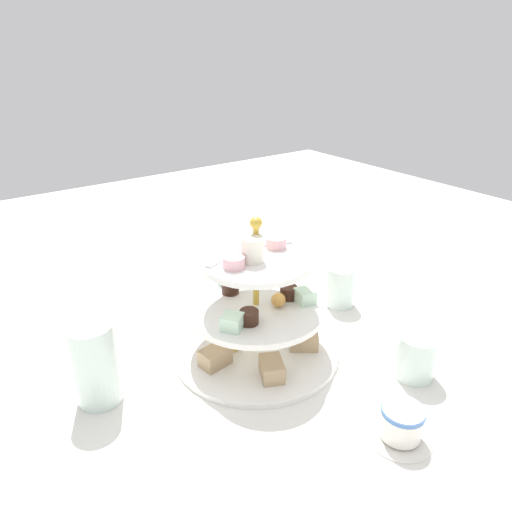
# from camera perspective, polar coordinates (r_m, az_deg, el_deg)

# --- Properties ---
(ground_plane) EXTENTS (2.40, 2.40, 0.00)m
(ground_plane) POSITION_cam_1_polar(r_m,az_deg,el_deg) (0.83, 0.00, -11.64)
(ground_plane) COLOR silver
(tiered_serving_stand) EXTENTS (0.29, 0.29, 0.25)m
(tiered_serving_stand) POSITION_cam_1_polar(r_m,az_deg,el_deg) (0.79, -0.02, -7.48)
(tiered_serving_stand) COLOR white
(tiered_serving_stand) RESTS_ON ground_plane
(water_glass_tall_right) EXTENTS (0.07, 0.07, 0.13)m
(water_glass_tall_right) POSITION_cam_1_polar(r_m,az_deg,el_deg) (0.74, -19.14, -12.32)
(water_glass_tall_right) COLOR silver
(water_glass_tall_right) RESTS_ON ground_plane
(water_glass_short_left) EXTENTS (0.06, 0.06, 0.08)m
(water_glass_short_left) POSITION_cam_1_polar(r_m,az_deg,el_deg) (0.80, 19.05, -11.51)
(water_glass_short_left) COLOR silver
(water_glass_short_left) RESTS_ON ground_plane
(teacup_with_saucer) EXTENTS (0.09, 0.09, 0.05)m
(teacup_with_saucer) POSITION_cam_1_polar(r_m,az_deg,el_deg) (0.70, 17.40, -19.09)
(teacup_with_saucer) COLOR white
(teacup_with_saucer) RESTS_ON ground_plane
(butter_knife_left) EXTENTS (0.17, 0.02, 0.00)m
(butter_knife_left) POSITION_cam_1_polar(r_m,az_deg,el_deg) (1.06, -10.06, -3.23)
(butter_knife_left) COLOR silver
(butter_knife_left) RESTS_ON ground_plane
(water_glass_mid_back) EXTENTS (0.06, 0.06, 0.08)m
(water_glass_mid_back) POSITION_cam_1_polar(r_m,az_deg,el_deg) (0.96, 10.30, -3.64)
(water_glass_mid_back) COLOR silver
(water_glass_mid_back) RESTS_ON ground_plane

